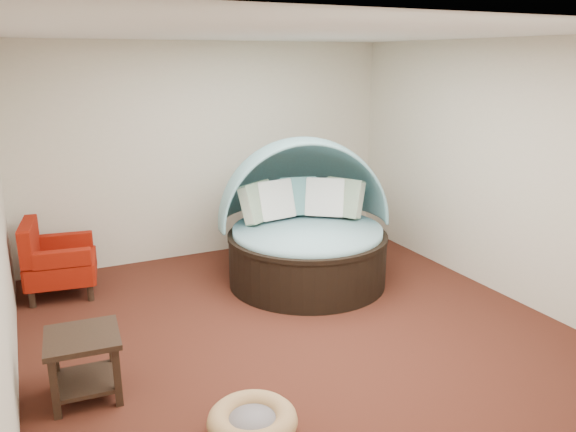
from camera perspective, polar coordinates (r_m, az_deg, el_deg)
name	(u,v)px	position (r m, az deg, el deg)	size (l,w,h in m)	color
floor	(292,326)	(5.74, 0.46, -11.07)	(5.00, 5.00, 0.00)	#492015
wall_back	(210,151)	(7.54, -7.94, 6.56)	(5.00, 5.00, 0.00)	beige
wall_front	(492,283)	(3.30, 20.06, -6.45)	(5.00, 5.00, 0.00)	beige
wall_right	(493,168)	(6.72, 20.09, 4.61)	(5.00, 5.00, 0.00)	beige
ceiling	(293,33)	(5.12, 0.53, 18.11)	(5.00, 5.00, 0.00)	white
canopy_daybed	(305,216)	(6.62, 1.76, 0.02)	(2.31, 2.26, 1.71)	black
pet_basket	(253,424)	(4.21, -3.63, -20.32)	(0.66, 0.66, 0.22)	#976E44
red_armchair	(55,261)	(6.82, -22.57, -4.22)	(0.84, 0.84, 0.87)	black
side_table	(84,357)	(4.78, -20.01, -13.30)	(0.59, 0.59, 0.53)	black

